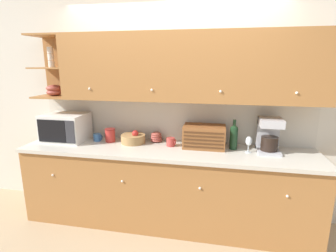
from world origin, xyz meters
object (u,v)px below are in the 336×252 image
object	(u,v)px
storage_canister	(110,135)
fruit_basket	(133,138)
wine_bottle	(234,136)
microwave	(66,127)
wine_glass	(249,142)
mug	(97,137)
coffee_maker	(269,135)
bread_box	(204,137)
bowl_stack_on_counter	(156,137)
mug_blue_second	(171,142)

from	to	relation	value
storage_canister	fruit_basket	xyz separation A→B (m)	(0.29, 0.00, -0.03)
storage_canister	wine_bottle	distance (m)	1.45
microwave	wine_glass	distance (m)	2.15
mug	storage_canister	size ratio (longest dim) A/B	0.65
mug	wine_glass	world-z (taller)	wine_glass
coffee_maker	bread_box	bearing A→B (deg)	178.65
mug	bowl_stack_on_counter	distance (m)	0.72
mug	bread_box	bearing A→B (deg)	0.09
storage_canister	wine_glass	world-z (taller)	wine_glass
bread_box	coffee_maker	xyz separation A→B (m)	(0.68, -0.02, 0.06)
microwave	bread_box	size ratio (longest dim) A/B	1.08
storage_canister	wine_bottle	size ratio (longest dim) A/B	0.48
wine_glass	microwave	bearing A→B (deg)	179.05
mug	wine_bottle	world-z (taller)	wine_bottle
bowl_stack_on_counter	mug_blue_second	distance (m)	0.24
mug	wine_glass	bearing A→B (deg)	-2.78
mug	bread_box	world-z (taller)	bread_box
bowl_stack_on_counter	coffee_maker	bearing A→B (deg)	-5.50
mug	bread_box	distance (m)	1.29
fruit_basket	coffee_maker	size ratio (longest dim) A/B	0.78
bowl_stack_on_counter	wine_bottle	xyz separation A→B (m)	(0.90, -0.11, 0.09)
mug_blue_second	coffee_maker	distance (m)	1.07
storage_canister	microwave	bearing A→B (deg)	-174.57
bowl_stack_on_counter	mug	bearing A→B (deg)	-171.43
mug	coffee_maker	world-z (taller)	coffee_maker
bowl_stack_on_counter	wine_glass	bearing A→B (deg)	-10.41
wine_bottle	coffee_maker	distance (m)	0.37
storage_canister	wine_bottle	world-z (taller)	wine_bottle
wine_bottle	wine_glass	world-z (taller)	wine_bottle
wine_glass	bread_box	bearing A→B (deg)	169.49
fruit_basket	wine_glass	distance (m)	1.31
microwave	wine_glass	bearing A→B (deg)	-0.95
mug	mug_blue_second	distance (m)	0.92
microwave	mug	bearing A→B (deg)	7.43
wine_bottle	storage_canister	bearing A→B (deg)	179.95
mug_blue_second	wine_glass	bearing A→B (deg)	-3.94
microwave	storage_canister	xyz separation A→B (m)	(0.55, 0.05, -0.08)
storage_canister	wine_glass	xyz separation A→B (m)	(1.60, -0.09, 0.04)
microwave	fruit_basket	xyz separation A→B (m)	(0.84, 0.06, -0.11)
storage_canister	wine_glass	bearing A→B (deg)	-3.15
bread_box	wine_bottle	bearing A→B (deg)	-0.19
fruit_basket	bread_box	xyz separation A→B (m)	(0.84, -0.00, 0.07)
wine_glass	mug	bearing A→B (deg)	177.22
fruit_basket	bread_box	bearing A→B (deg)	-0.30
mug	bowl_stack_on_counter	bearing A→B (deg)	8.57
mug	coffee_maker	bearing A→B (deg)	-0.41
wine_bottle	bread_box	bearing A→B (deg)	179.81
microwave	wine_bottle	xyz separation A→B (m)	(2.00, 0.05, -0.01)
mug_blue_second	storage_canister	bearing A→B (deg)	177.74
bowl_stack_on_counter	coffee_maker	size ratio (longest dim) A/B	0.40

